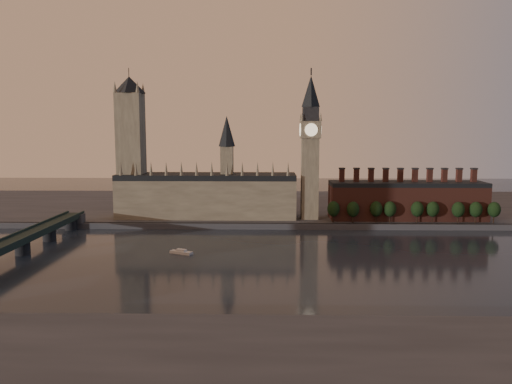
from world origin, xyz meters
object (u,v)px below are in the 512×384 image
victoria_tower (131,142)px  river_boat (181,252)px  big_ben (310,146)px  westminster_bridge (3,250)px

victoria_tower → river_boat: (51.73, -94.37, -58.09)m
big_ben → river_boat: bearing=-131.2°
big_ben → victoria_tower: bearing=177.8°
big_ben → westminster_bridge: size_ratio=0.54×
victoria_tower → westminster_bridge: 133.21m
westminster_bridge → victoria_tower: bearing=73.4°
westminster_bridge → big_ben: bearing=34.3°
river_boat → victoria_tower: bearing=142.8°
victoria_tower → big_ben: size_ratio=1.01×
big_ben → westminster_bridge: (-165.00, -112.70, -49.39)m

